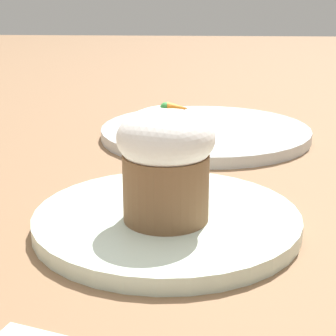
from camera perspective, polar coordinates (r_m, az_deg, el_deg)
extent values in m
plane|color=#846042|center=(0.50, -0.12, -6.06)|extent=(4.00, 4.00, 0.00)
cylinder|color=silver|center=(0.50, -0.12, -5.31)|extent=(0.23, 0.23, 0.01)
cylinder|color=brown|center=(0.47, 0.00, -1.97)|extent=(0.07, 0.07, 0.06)
ellipsoid|color=white|center=(0.46, 0.00, 3.07)|extent=(0.08, 0.08, 0.05)
cone|color=orange|center=(0.45, 1.02, 6.10)|extent=(0.02, 0.01, 0.01)
sphere|color=green|center=(0.45, -0.17, 6.11)|extent=(0.01, 0.01, 0.01)
cube|color=#B7B7BC|center=(0.54, 1.75, -2.15)|extent=(0.03, 0.09, 0.00)
ellipsoid|color=#B7B7BC|center=(0.49, -0.36, -4.28)|extent=(0.05, 0.06, 0.01)
cylinder|color=silver|center=(0.79, 3.81, 3.63)|extent=(0.29, 0.29, 0.02)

